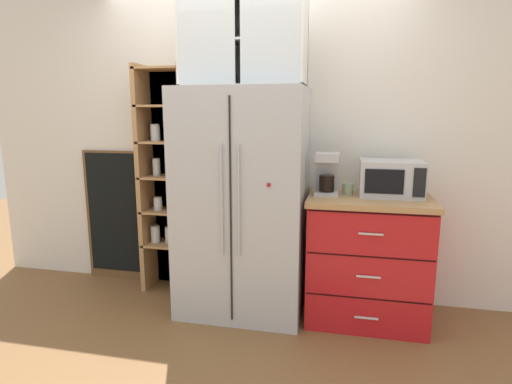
{
  "coord_description": "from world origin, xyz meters",
  "views": [
    {
      "loc": [
        0.76,
        -3.0,
        1.53
      ],
      "look_at": [
        0.1,
        -0.0,
        0.94
      ],
      "focal_mm": 28.94,
      "sensor_mm": 36.0,
      "label": 1
    }
  ],
  "objects": [
    {
      "name": "ground_plane",
      "position": [
        0.0,
        0.0,
        0.0
      ],
      "size": [
        10.67,
        10.67,
        0.0
      ],
      "primitive_type": "plane",
      "color": "brown"
    },
    {
      "name": "wall_back_cream",
      "position": [
        0.0,
        0.4,
        1.27
      ],
      "size": [
        4.97,
        0.1,
        2.55
      ],
      "primitive_type": "cube",
      "color": "silver",
      "rests_on": "ground"
    },
    {
      "name": "refrigerator",
      "position": [
        0.0,
        -0.0,
        0.86
      ],
      "size": [
        0.94,
        0.73,
        1.71
      ],
      "color": "#B7BABF",
      "rests_on": "ground"
    },
    {
      "name": "pantry_shelf_column",
      "position": [
        -0.73,
        0.27,
        0.97
      ],
      "size": [
        0.47,
        0.31,
        1.92
      ],
      "color": "brown",
      "rests_on": "ground"
    },
    {
      "name": "counter_cabinet",
      "position": [
        0.94,
        0.04,
        0.47
      ],
      "size": [
        0.88,
        0.66,
        0.94
      ],
      "color": "red",
      "rests_on": "ground"
    },
    {
      "name": "microwave",
      "position": [
        1.08,
        0.09,
        1.07
      ],
      "size": [
        0.44,
        0.33,
        0.26
      ],
      "color": "#B7BABF",
      "rests_on": "counter_cabinet"
    },
    {
      "name": "coffee_maker",
      "position": [
        0.63,
        0.04,
        1.09
      ],
      "size": [
        0.17,
        0.2,
        0.31
      ],
      "color": "#B7B7BC",
      "rests_on": "counter_cabinet"
    },
    {
      "name": "mug_sage",
      "position": [
        0.78,
        0.08,
        0.98
      ],
      "size": [
        0.11,
        0.08,
        0.08
      ],
      "color": "#8CA37F",
      "rests_on": "counter_cabinet"
    },
    {
      "name": "bottle_green",
      "position": [
        0.94,
        0.04,
        1.05
      ],
      "size": [
        0.06,
        0.06,
        0.26
      ],
      "color": "#285B33",
      "rests_on": "counter_cabinet"
    },
    {
      "name": "upper_cabinet",
      "position": [
        0.0,
        0.05,
        2.03
      ],
      "size": [
        0.91,
        0.32,
        0.65
      ],
      "color": "silver",
      "rests_on": "refrigerator"
    },
    {
      "name": "chalkboard_menu",
      "position": [
        -1.29,
        0.33,
        0.61
      ],
      "size": [
        0.6,
        0.04,
        1.2
      ],
      "color": "brown",
      "rests_on": "ground"
    }
  ]
}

